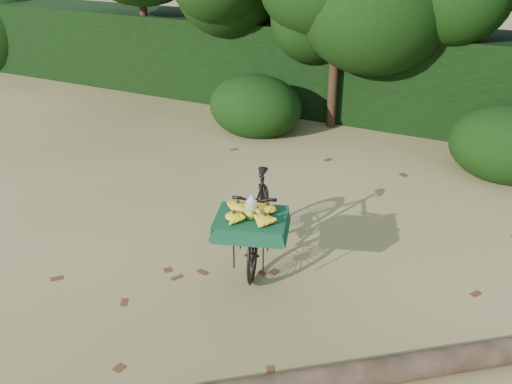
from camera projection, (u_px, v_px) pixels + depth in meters
The scene contains 7 objects.
ground at pixel (320, 291), 5.88m from camera, with size 80.00×80.00×0.00m, color tan.
vendor_bicycle at pixel (259, 218), 6.28m from camera, with size 1.15×1.86×1.03m.
fallen_log at pixel (350, 376), 4.60m from camera, with size 0.24×0.24×3.31m, color brown.
hedge_backdrop at pixel (439, 80), 10.53m from camera, with size 26.00×1.80×1.80m, color black.
tree_row at pixel (403, 25), 9.67m from camera, with size 14.50×2.00×4.00m, color black, non-canonical shape.
bush_clumps at pixel (444, 138), 8.92m from camera, with size 8.80×1.70×0.90m, color black, non-canonical shape.
leaf_litter at pixel (340, 262), 6.40m from camera, with size 7.00×7.30×0.01m, color #502C15, non-canonical shape.
Camera 1 is at (1.58, -4.60, 3.54)m, focal length 38.00 mm.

